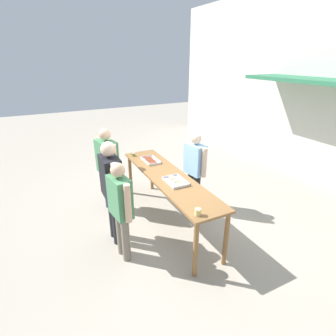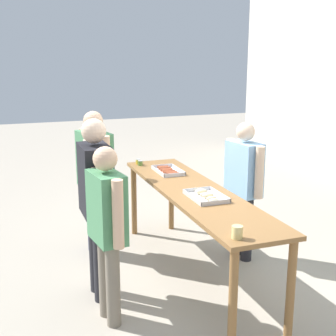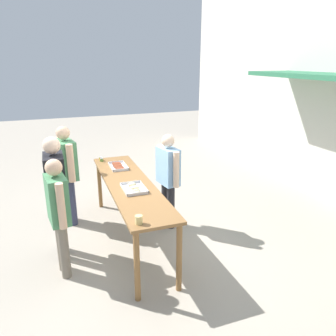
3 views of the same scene
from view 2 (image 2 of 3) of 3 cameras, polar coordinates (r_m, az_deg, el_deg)
name	(u,v)px [view 2 (image 2 of 3)]	position (r m, az deg, el deg)	size (l,w,h in m)	color
ground_plane	(193,275)	(5.09, 3.08, -12.91)	(24.00, 24.00, 0.00)	#A39989
serving_table	(194,201)	(4.77, 3.21, -3.99)	(2.84, 0.64, 0.94)	brown
food_tray_sausages	(168,171)	(5.43, -0.01, -0.36)	(0.46, 0.27, 0.04)	silver
food_tray_buns	(206,196)	(4.49, 4.65, -3.40)	(0.45, 0.30, 0.06)	silver
condiment_jar_mustard	(138,162)	(5.83, -3.66, 0.79)	(0.06, 0.06, 0.06)	gold
condiment_jar_ketchup	(140,163)	(5.76, -3.40, 0.61)	(0.06, 0.06, 0.06)	#567A38
beer_cup	(237,232)	(3.55, 8.44, -7.75)	(0.09, 0.09, 0.10)	#DBC67A
person_server_behind_table	(244,180)	(5.25, 9.20, -1.41)	(0.60, 0.30, 1.56)	#232328
person_customer_holding_hotdog	(95,172)	(5.34, -8.88, -0.49)	(0.68, 0.36, 1.67)	#333851
person_customer_with_cup	(107,221)	(3.97, -7.42, -6.42)	(0.59, 0.28, 1.56)	#756B5B
person_customer_waiting_in_line	(96,195)	(4.36, -8.76, -3.23)	(0.67, 0.25, 1.72)	#232328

